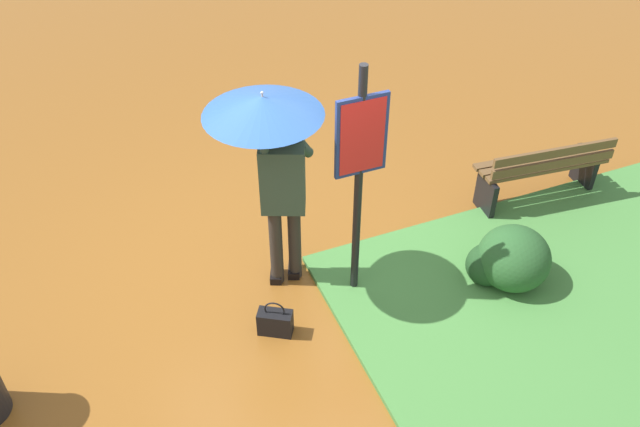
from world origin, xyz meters
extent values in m
plane|color=brown|center=(0.00, 0.00, 0.00)|extent=(18.00, 18.00, 0.00)
cylinder|color=#2D2823|center=(-0.19, -0.02, 0.43)|extent=(0.12, 0.12, 0.86)
cylinder|color=#2D2823|center=(-0.01, -0.02, 0.43)|extent=(0.12, 0.12, 0.86)
cube|color=black|center=(-0.19, -0.06, 0.04)|extent=(0.19, 0.25, 0.08)
cube|color=black|center=(-0.01, -0.06, 0.04)|extent=(0.19, 0.25, 0.08)
cube|color=#334738|center=(-0.10, -0.02, 1.18)|extent=(0.44, 0.37, 0.64)
sphere|color=#8C664C|center=(-0.10, -0.02, 1.64)|extent=(0.20, 0.20, 0.20)
ellipsoid|color=black|center=(-0.10, -0.02, 1.67)|extent=(0.20, 0.20, 0.15)
cylinder|color=#334738|center=(-0.32, -0.04, 1.39)|extent=(0.18, 0.13, 0.18)
cylinder|color=#334738|center=(-0.28, -0.05, 1.48)|extent=(0.24, 0.11, 0.33)
cube|color=black|center=(-0.19, -0.04, 1.62)|extent=(0.07, 0.04, 0.14)
cylinder|color=#334738|center=(0.06, -0.01, 1.42)|extent=(0.11, 0.10, 0.09)
cylinder|color=#334738|center=(0.05, 0.00, 1.51)|extent=(0.10, 0.09, 0.23)
cylinder|color=#A5A5AD|center=(0.04, 0.00, 1.83)|extent=(0.02, 0.02, 0.41)
cone|color=#264C8C|center=(0.04, 0.00, 1.92)|extent=(0.96, 0.96, 0.16)
sphere|color=#A5A5AD|center=(0.04, 0.00, 2.03)|extent=(0.02, 0.02, 0.02)
cylinder|color=black|center=(-0.63, 0.35, 1.15)|extent=(0.07, 0.07, 2.30)
cube|color=navy|center=(-0.63, 0.37, 1.70)|extent=(0.44, 0.04, 0.70)
cube|color=red|center=(-0.63, 0.39, 1.70)|extent=(0.38, 0.01, 0.64)
cube|color=black|center=(0.22, 0.58, 0.12)|extent=(0.33, 0.28, 0.24)
torus|color=black|center=(0.22, 0.58, 0.28)|extent=(0.16, 0.10, 0.18)
cube|color=black|center=(-3.67, -0.16, 0.22)|extent=(0.10, 0.36, 0.44)
cube|color=black|center=(-2.39, -0.16, 0.22)|extent=(0.10, 0.36, 0.44)
cube|color=brown|center=(-3.03, -0.28, 0.46)|extent=(1.40, 0.25, 0.04)
cube|color=brown|center=(-3.03, -0.16, 0.46)|extent=(1.40, 0.25, 0.04)
cube|color=brown|center=(-3.03, -0.04, 0.46)|extent=(1.40, 0.25, 0.04)
cube|color=brown|center=(-3.03, 0.01, 0.56)|extent=(1.40, 0.19, 0.10)
cube|color=brown|center=(-3.03, 0.01, 0.70)|extent=(1.40, 0.19, 0.10)
ellipsoid|color=#285628|center=(-2.03, 0.83, 0.30)|extent=(0.67, 0.67, 0.60)
ellipsoid|color=#1E421E|center=(-1.82, 0.73, 0.20)|extent=(0.40, 0.40, 0.40)
ellipsoid|color=gold|center=(-1.07, -2.86, 0.06)|extent=(0.57, 0.46, 0.13)
camera|label=1|loc=(1.33, 4.31, 4.53)|focal=37.58mm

